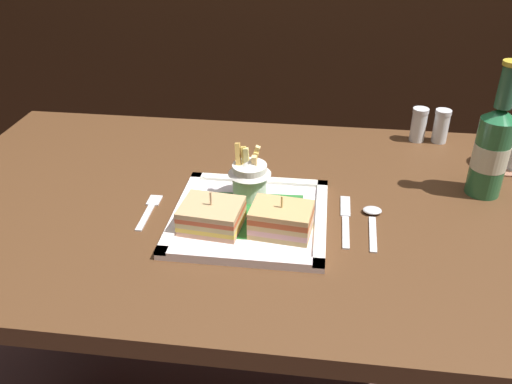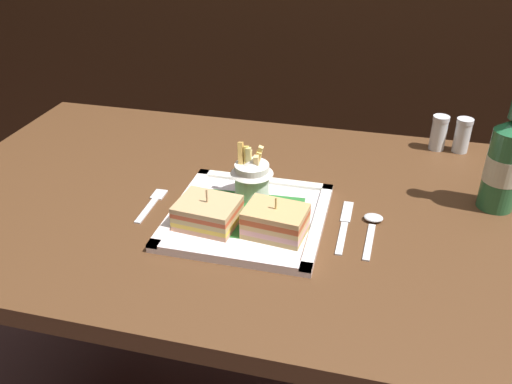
{
  "view_description": "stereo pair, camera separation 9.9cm",
  "coord_description": "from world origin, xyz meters",
  "px_view_note": "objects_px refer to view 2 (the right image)",
  "views": [
    {
      "loc": [
        0.1,
        -0.88,
        1.27
      ],
      "look_at": [
        -0.01,
        -0.03,
        0.77
      ],
      "focal_mm": 37.69,
      "sensor_mm": 36.0,
      "label": 1
    },
    {
      "loc": [
        0.2,
        -0.86,
        1.27
      ],
      "look_at": [
        -0.01,
        -0.03,
        0.77
      ],
      "focal_mm": 37.69,
      "sensor_mm": 36.0,
      "label": 2
    }
  ],
  "objects_px": {
    "fork": "(152,203)",
    "spoon": "(372,224)",
    "salt_shaker": "(438,135)",
    "square_plate": "(248,217)",
    "pepper_shaker": "(462,137)",
    "sandwich_half_left": "(208,213)",
    "dining_table": "(263,264)",
    "sandwich_half_right": "(275,221)",
    "beer_bottle": "(506,160)",
    "fries_cup": "(252,173)",
    "knife": "(344,224)"
  },
  "relations": [
    {
      "from": "sandwich_half_left",
      "to": "fork",
      "type": "height_order",
      "value": "sandwich_half_left"
    },
    {
      "from": "square_plate",
      "to": "beer_bottle",
      "type": "height_order",
      "value": "beer_bottle"
    },
    {
      "from": "fork",
      "to": "spoon",
      "type": "height_order",
      "value": "spoon"
    },
    {
      "from": "square_plate",
      "to": "pepper_shaker",
      "type": "xyz_separation_m",
      "value": [
        0.4,
        0.39,
        0.03
      ]
    },
    {
      "from": "sandwich_half_left",
      "to": "beer_bottle",
      "type": "relative_size",
      "value": 0.42
    },
    {
      "from": "dining_table",
      "to": "knife",
      "type": "height_order",
      "value": "knife"
    },
    {
      "from": "sandwich_half_left",
      "to": "knife",
      "type": "distance_m",
      "value": 0.25
    },
    {
      "from": "fries_cup",
      "to": "spoon",
      "type": "distance_m",
      "value": 0.24
    },
    {
      "from": "fork",
      "to": "spoon",
      "type": "relative_size",
      "value": 0.87
    },
    {
      "from": "fork",
      "to": "spoon",
      "type": "xyz_separation_m",
      "value": [
        0.41,
        0.02,
        0.0
      ]
    },
    {
      "from": "salt_shaker",
      "to": "dining_table",
      "type": "bearing_deg",
      "value": -135.61
    },
    {
      "from": "square_plate",
      "to": "sandwich_half_right",
      "type": "distance_m",
      "value": 0.08
    },
    {
      "from": "sandwich_half_right",
      "to": "pepper_shaker",
      "type": "bearing_deg",
      "value": 52.48
    },
    {
      "from": "fries_cup",
      "to": "pepper_shaker",
      "type": "distance_m",
      "value": 0.52
    },
    {
      "from": "fries_cup",
      "to": "pepper_shaker",
      "type": "relative_size",
      "value": 1.37
    },
    {
      "from": "sandwich_half_left",
      "to": "fries_cup",
      "type": "distance_m",
      "value": 0.13
    },
    {
      "from": "knife",
      "to": "salt_shaker",
      "type": "relative_size",
      "value": 2.11
    },
    {
      "from": "salt_shaker",
      "to": "knife",
      "type": "bearing_deg",
      "value": -115.0
    },
    {
      "from": "fries_cup",
      "to": "beer_bottle",
      "type": "distance_m",
      "value": 0.46
    },
    {
      "from": "spoon",
      "to": "pepper_shaker",
      "type": "distance_m",
      "value": 0.4
    },
    {
      "from": "square_plate",
      "to": "sandwich_half_left",
      "type": "height_order",
      "value": "sandwich_half_left"
    },
    {
      "from": "salt_shaker",
      "to": "sandwich_half_right",
      "type": "bearing_deg",
      "value": -123.05
    },
    {
      "from": "spoon",
      "to": "square_plate",
      "type": "bearing_deg",
      "value": -171.75
    },
    {
      "from": "fork",
      "to": "pepper_shaker",
      "type": "xyz_separation_m",
      "value": [
        0.59,
        0.38,
        0.03
      ]
    },
    {
      "from": "sandwich_half_left",
      "to": "sandwich_half_right",
      "type": "xyz_separation_m",
      "value": [
        0.12,
        0.0,
        0.0
      ]
    },
    {
      "from": "spoon",
      "to": "salt_shaker",
      "type": "bearing_deg",
      "value": 71.16
    },
    {
      "from": "sandwich_half_right",
      "to": "fries_cup",
      "type": "height_order",
      "value": "fries_cup"
    },
    {
      "from": "sandwich_half_right",
      "to": "beer_bottle",
      "type": "bearing_deg",
      "value": 27.88
    },
    {
      "from": "sandwich_half_left",
      "to": "fries_cup",
      "type": "height_order",
      "value": "fries_cup"
    },
    {
      "from": "salt_shaker",
      "to": "square_plate",
      "type": "bearing_deg",
      "value": -131.34
    },
    {
      "from": "dining_table",
      "to": "spoon",
      "type": "xyz_separation_m",
      "value": [
        0.21,
        -0.04,
        0.16
      ]
    },
    {
      "from": "sandwich_half_left",
      "to": "sandwich_half_right",
      "type": "distance_m",
      "value": 0.12
    },
    {
      "from": "sandwich_half_right",
      "to": "fries_cup",
      "type": "relative_size",
      "value": 1.02
    },
    {
      "from": "square_plate",
      "to": "sandwich_half_right",
      "type": "relative_size",
      "value": 2.51
    },
    {
      "from": "pepper_shaker",
      "to": "salt_shaker",
      "type": "bearing_deg",
      "value": 180.0
    },
    {
      "from": "sandwich_half_left",
      "to": "dining_table",
      "type": "bearing_deg",
      "value": 56.43
    },
    {
      "from": "dining_table",
      "to": "salt_shaker",
      "type": "height_order",
      "value": "salt_shaker"
    },
    {
      "from": "fries_cup",
      "to": "pepper_shaker",
      "type": "height_order",
      "value": "fries_cup"
    },
    {
      "from": "dining_table",
      "to": "fork",
      "type": "distance_m",
      "value": 0.26
    },
    {
      "from": "dining_table",
      "to": "sandwich_half_right",
      "type": "height_order",
      "value": "sandwich_half_right"
    },
    {
      "from": "sandwich_half_right",
      "to": "spoon",
      "type": "height_order",
      "value": "sandwich_half_right"
    },
    {
      "from": "spoon",
      "to": "pepper_shaker",
      "type": "relative_size",
      "value": 1.77
    },
    {
      "from": "beer_bottle",
      "to": "spoon",
      "type": "bearing_deg",
      "value": -150.41
    },
    {
      "from": "knife",
      "to": "pepper_shaker",
      "type": "xyz_separation_m",
      "value": [
        0.22,
        0.37,
        0.03
      ]
    },
    {
      "from": "dining_table",
      "to": "sandwich_half_left",
      "type": "relative_size",
      "value": 11.96
    },
    {
      "from": "beer_bottle",
      "to": "spoon",
      "type": "xyz_separation_m",
      "value": [
        -0.22,
        -0.12,
        -0.09
      ]
    },
    {
      "from": "square_plate",
      "to": "sandwich_half_right",
      "type": "xyz_separation_m",
      "value": [
        0.06,
        -0.04,
        0.03
      ]
    },
    {
      "from": "square_plate",
      "to": "spoon",
      "type": "bearing_deg",
      "value": 8.25
    },
    {
      "from": "square_plate",
      "to": "knife",
      "type": "height_order",
      "value": "square_plate"
    },
    {
      "from": "fries_cup",
      "to": "salt_shaker",
      "type": "relative_size",
      "value": 1.35
    }
  ]
}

